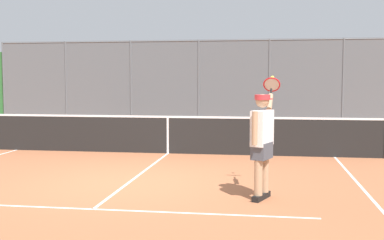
# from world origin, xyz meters

# --- Properties ---
(ground_plane) EXTENTS (60.00, 60.00, 0.00)m
(ground_plane) POSITION_xyz_m (0.00, 0.00, 0.00)
(ground_plane) COLOR #A8603D
(court_line_markings) EXTENTS (8.31, 9.97, 0.01)m
(court_line_markings) POSITION_xyz_m (0.00, 2.17, 0.00)
(court_line_markings) COLOR white
(court_line_markings) RESTS_ON ground
(fence_backdrop) EXTENTS (18.38, 1.37, 3.33)m
(fence_backdrop) POSITION_xyz_m (0.00, -9.94, 1.47)
(fence_backdrop) COLOR #565B60
(fence_backdrop) RESTS_ON ground
(tennis_net) EXTENTS (10.67, 0.09, 1.07)m
(tennis_net) POSITION_xyz_m (0.00, -3.61, 0.49)
(tennis_net) COLOR #2D2D2D
(tennis_net) RESTS_ON ground
(tennis_player) EXTENTS (0.49, 1.38, 1.94)m
(tennis_player) POSITION_xyz_m (-2.41, 0.87, 0.97)
(tennis_player) COLOR black
(tennis_player) RESTS_ON ground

